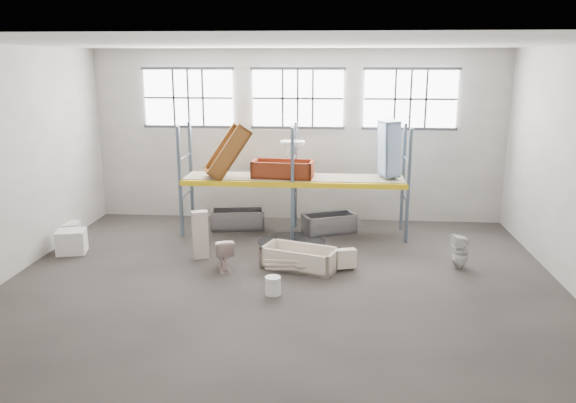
# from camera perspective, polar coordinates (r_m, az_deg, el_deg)

# --- Properties ---
(floor) EXTENTS (12.00, 10.00, 0.10)m
(floor) POSITION_cam_1_polar(r_m,az_deg,el_deg) (12.55, -0.57, -8.11)
(floor) COLOR #4C4440
(floor) RESTS_ON ground
(ceiling) EXTENTS (12.00, 10.00, 0.10)m
(ceiling) POSITION_cam_1_polar(r_m,az_deg,el_deg) (11.62, -0.63, 15.86)
(ceiling) COLOR silver
(ceiling) RESTS_ON ground
(wall_back) EXTENTS (12.00, 0.10, 5.00)m
(wall_back) POSITION_cam_1_polar(r_m,az_deg,el_deg) (16.80, 1.00, 6.59)
(wall_back) COLOR #A4A097
(wall_back) RESTS_ON ground
(wall_front) EXTENTS (12.00, 0.10, 5.00)m
(wall_front) POSITION_cam_1_polar(r_m,az_deg,el_deg) (6.96, -4.42, -4.31)
(wall_front) COLOR #B7B2AA
(wall_front) RESTS_ON ground
(wall_left) EXTENTS (0.10, 10.00, 5.00)m
(wall_left) POSITION_cam_1_polar(r_m,az_deg,el_deg) (13.76, -26.61, 3.43)
(wall_left) COLOR #B1ACA4
(wall_left) RESTS_ON ground
(window_left) EXTENTS (2.60, 0.04, 1.60)m
(window_left) POSITION_cam_1_polar(r_m,az_deg,el_deg) (17.09, -9.96, 10.22)
(window_left) COLOR white
(window_left) RESTS_ON wall_back
(window_mid) EXTENTS (2.60, 0.04, 1.60)m
(window_mid) POSITION_cam_1_polar(r_m,az_deg,el_deg) (16.58, 0.99, 10.32)
(window_mid) COLOR white
(window_mid) RESTS_ON wall_back
(window_right) EXTENTS (2.60, 0.04, 1.60)m
(window_right) POSITION_cam_1_polar(r_m,az_deg,el_deg) (16.68, 12.20, 10.03)
(window_right) COLOR white
(window_right) RESTS_ON wall_back
(rack_upright_la) EXTENTS (0.08, 0.08, 3.00)m
(rack_upright_la) POSITION_cam_1_polar(r_m,az_deg,el_deg) (15.37, -10.79, 1.85)
(rack_upright_la) COLOR slate
(rack_upright_la) RESTS_ON floor
(rack_upright_lb) EXTENTS (0.08, 0.08, 3.00)m
(rack_upright_lb) POSITION_cam_1_polar(r_m,az_deg,el_deg) (16.50, -9.70, 2.74)
(rack_upright_lb) COLOR slate
(rack_upright_lb) RESTS_ON floor
(rack_upright_ma) EXTENTS (0.08, 0.08, 3.00)m
(rack_upright_ma) POSITION_cam_1_polar(r_m,az_deg,el_deg) (14.85, 0.44, 1.69)
(rack_upright_ma) COLOR slate
(rack_upright_ma) RESTS_ON floor
(rack_upright_mb) EXTENTS (0.08, 0.08, 3.00)m
(rack_upright_mb) POSITION_cam_1_polar(r_m,az_deg,el_deg) (16.03, 0.76, 2.60)
(rack_upright_mb) COLOR slate
(rack_upright_mb) RESTS_ON floor
(rack_upright_ra) EXTENTS (0.08, 0.08, 3.00)m
(rack_upright_ra) POSITION_cam_1_polar(r_m,az_deg,el_deg) (14.94, 12.00, 1.45)
(rack_upright_ra) COLOR slate
(rack_upright_ra) RESTS_ON floor
(rack_upright_rb) EXTENTS (0.08, 0.08, 3.00)m
(rack_upright_rb) POSITION_cam_1_polar(r_m,az_deg,el_deg) (16.11, 11.48, 2.38)
(rack_upright_rb) COLOR slate
(rack_upright_rb) RESTS_ON floor
(rack_beam_front) EXTENTS (6.00, 0.10, 0.14)m
(rack_beam_front) POSITION_cam_1_polar(r_m,az_deg,el_deg) (14.85, 0.44, 1.69)
(rack_beam_front) COLOR yellow
(rack_beam_front) RESTS_ON floor
(rack_beam_back) EXTENTS (6.00, 0.10, 0.14)m
(rack_beam_back) POSITION_cam_1_polar(r_m,az_deg,el_deg) (16.03, 0.76, 2.60)
(rack_beam_back) COLOR yellow
(rack_beam_back) RESTS_ON floor
(shelf_deck) EXTENTS (5.90, 1.10, 0.03)m
(shelf_deck) POSITION_cam_1_polar(r_m,az_deg,el_deg) (15.42, 0.61, 2.45)
(shelf_deck) COLOR gray
(shelf_deck) RESTS_ON floor
(wet_patch) EXTENTS (1.80, 1.80, 0.00)m
(wet_patch) POSITION_cam_1_polar(r_m,az_deg,el_deg) (15.06, 0.37, -4.05)
(wet_patch) COLOR black
(wet_patch) RESTS_ON floor
(bathtub_beige) EXTENTS (1.86, 1.31, 0.50)m
(bathtub_beige) POSITION_cam_1_polar(r_m,az_deg,el_deg) (13.13, 1.22, -5.68)
(bathtub_beige) COLOR beige
(bathtub_beige) RESTS_ON floor
(cistern_spare) EXTENTS (0.50, 0.34, 0.44)m
(cistern_spare) POSITION_cam_1_polar(r_m,az_deg,el_deg) (13.08, 5.82, -5.70)
(cistern_spare) COLOR beige
(cistern_spare) RESTS_ON bathtub_beige
(sink_in_tub) EXTENTS (0.51, 0.51, 0.15)m
(sink_in_tub) POSITION_cam_1_polar(r_m,az_deg,el_deg) (12.87, 1.39, -6.53)
(sink_in_tub) COLOR beige
(sink_in_tub) RESTS_ON bathtub_beige
(toilet_beige) EXTENTS (0.64, 0.84, 0.76)m
(toilet_beige) POSITION_cam_1_polar(r_m,az_deg,el_deg) (13.10, -6.50, -5.22)
(toilet_beige) COLOR beige
(toilet_beige) RESTS_ON floor
(cistern_tall) EXTENTS (0.44, 0.35, 1.17)m
(cistern_tall) POSITION_cam_1_polar(r_m,az_deg,el_deg) (13.87, -8.80, -3.31)
(cistern_tall) COLOR beige
(cistern_tall) RESTS_ON floor
(toilet_white) EXTENTS (0.44, 0.43, 0.79)m
(toilet_white) POSITION_cam_1_polar(r_m,az_deg,el_deg) (13.70, 16.91, -4.81)
(toilet_white) COLOR white
(toilet_white) RESTS_ON floor
(steel_tub_left) EXTENTS (1.58, 0.91, 0.55)m
(steel_tub_left) POSITION_cam_1_polar(r_m,az_deg,el_deg) (16.21, -5.07, -1.78)
(steel_tub_left) COLOR #999A9F
(steel_tub_left) RESTS_ON floor
(steel_tub_right) EXTENTS (1.57, 1.17, 0.52)m
(steel_tub_right) POSITION_cam_1_polar(r_m,az_deg,el_deg) (15.82, 4.13, -2.21)
(steel_tub_right) COLOR #AAABB3
(steel_tub_right) RESTS_ON floor
(rust_tub_flat) EXTENTS (1.68, 0.89, 0.46)m
(rust_tub_flat) POSITION_cam_1_polar(r_m,az_deg,el_deg) (15.30, -0.52, 3.27)
(rust_tub_flat) COLOR maroon
(rust_tub_flat) RESTS_ON shelf_deck
(rust_tub_tilted) EXTENTS (1.43, 1.11, 1.54)m
(rust_tub_tilted) POSITION_cam_1_polar(r_m,az_deg,el_deg) (15.35, -6.08, 5.03)
(rust_tub_tilted) COLOR brown
(rust_tub_tilted) RESTS_ON shelf_deck
(sink_on_shelf) EXTENTS (0.66, 0.52, 0.56)m
(sink_on_shelf) POSITION_cam_1_polar(r_m,az_deg,el_deg) (15.09, 0.48, 4.19)
(sink_on_shelf) COLOR white
(sink_on_shelf) RESTS_ON rust_tub_flat
(blue_tub_upright) EXTENTS (0.62, 0.78, 1.48)m
(blue_tub_upright) POSITION_cam_1_polar(r_m,az_deg,el_deg) (15.36, 10.10, 5.28)
(blue_tub_upright) COLOR #93B4DA
(blue_tub_upright) RESTS_ON shelf_deck
(bucket) EXTENTS (0.39, 0.39, 0.38)m
(bucket) POSITION_cam_1_polar(r_m,az_deg,el_deg) (11.75, -1.53, -8.45)
(bucket) COLOR silver
(bucket) RESTS_ON floor
(carton_near) EXTENTS (0.80, 0.73, 0.58)m
(carton_near) POSITION_cam_1_polar(r_m,az_deg,el_deg) (15.12, -20.92, -3.79)
(carton_near) COLOR white
(carton_near) RESTS_ON floor
(carton_far) EXTENTS (0.69, 0.69, 0.46)m
(carton_far) POSITION_cam_1_polar(r_m,az_deg,el_deg) (16.26, -21.15, -2.81)
(carton_far) COLOR silver
(carton_far) RESTS_ON floor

